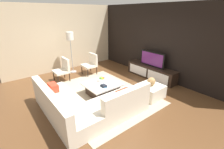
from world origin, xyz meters
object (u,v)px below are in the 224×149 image
ottoman (150,91)px  book_stack (104,86)px  media_console (151,72)px  sectional_couch (85,105)px  fruit_bowl (102,79)px  television (152,59)px  decorative_ball (151,81)px  accent_chair_near (63,68)px  accent_chair_far (91,63)px  coffee_table (103,88)px  floor_lamp (70,39)px

ottoman → book_stack: 1.46m
media_console → sectional_couch: sectional_couch is taller
ottoman → fruit_bowl: 1.59m
television → decorative_ball: (0.97, -1.24, -0.26)m
fruit_bowl → decorative_ball: (1.25, 0.96, 0.09)m
media_console → accent_chair_near: 3.44m
television → decorative_ball: bearing=-52.0°
sectional_couch → accent_chair_far: (-2.40, 1.66, 0.22)m
sectional_couch → coffee_table: sectional_couch is taller
television → ottoman: television is taller
floor_lamp → ottoman: size_ratio=2.47×
media_console → television: television is taller
television → accent_chair_near: television is taller
accent_chair_near → accent_chair_far: same height
coffee_table → ottoman: ottoman is taller
sectional_couch → accent_chair_near: accent_chair_near is taller
sectional_couch → fruit_bowl: size_ratio=8.48×
accent_chair_near → media_console: bearing=47.5°
television → coffee_table: television is taller
fruit_bowl → book_stack: 0.45m
floor_lamp → coffee_table: bearing=-3.2°
accent_chair_far → ottoman: bearing=2.8°
media_console → television: size_ratio=1.92×
media_console → sectional_couch: (0.51, -3.29, 0.02)m
media_console → sectional_couch: 3.33m
television → coffee_table: size_ratio=1.03×
sectional_couch → floor_lamp: floor_lamp is taller
sectional_couch → book_stack: bearing=113.8°
coffee_table → media_console: bearing=87.5°
ottoman → book_stack: book_stack is taller
media_console → book_stack: bearing=-87.2°
media_console → decorative_ball: size_ratio=8.37×
sectional_couch → ottoman: (0.46, 2.05, -0.07)m
accent_chair_far → book_stack: size_ratio=3.96×
coffee_table → book_stack: book_stack is taller
accent_chair_far → television: bearing=35.8°
decorative_ball → media_console: bearing=128.1°
book_stack → accent_chair_near: bearing=-168.5°
accent_chair_near → fruit_bowl: 1.78m
book_stack → decorative_ball: bearing=54.0°
media_console → floor_lamp: size_ratio=1.22×
accent_chair_far → book_stack: accent_chair_far is taller
television → coffee_table: bearing=-92.5°
book_stack → accent_chair_far: bearing=158.8°
sectional_couch → fruit_bowl: (-0.78, 1.09, 0.16)m
television → ottoman: size_ratio=1.58×
television → accent_chair_near: (-1.94, -2.83, -0.30)m
sectional_couch → book_stack: size_ratio=10.81×
fruit_bowl → book_stack: size_ratio=1.27×
coffee_table → floor_lamp: 2.77m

